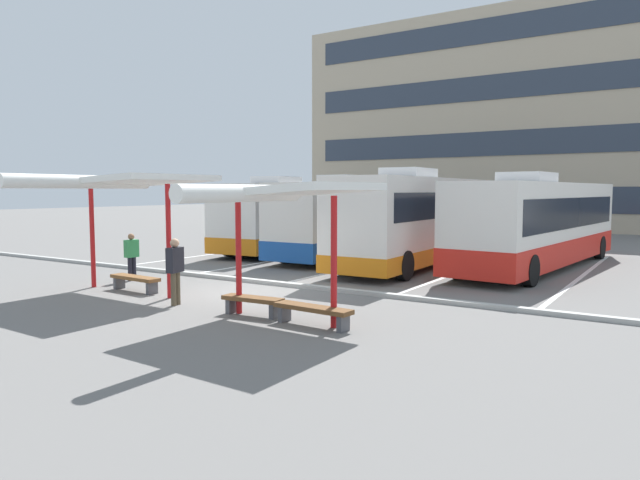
{
  "coord_description": "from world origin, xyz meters",
  "views": [
    {
      "loc": [
        10.88,
        -12.67,
        2.96
      ],
      "look_at": [
        0.37,
        3.67,
        1.29
      ],
      "focal_mm": 32.44,
      "sensor_mm": 36.0,
      "label": 1
    }
  ],
  "objects_px": {
    "waiting_shelter_0": "(119,184)",
    "waiting_shelter_1": "(276,195)",
    "coach_bus_0": "(290,216)",
    "coach_bus_2": "(423,219)",
    "bench_1": "(253,302)",
    "bench_0": "(135,280)",
    "waiting_passenger_0": "(132,254)",
    "coach_bus_3": "(539,225)",
    "coach_bus_1": "(360,219)",
    "waiting_passenger_1": "(175,266)",
    "bench_2": "(313,311)"
  },
  "relations": [
    {
      "from": "coach_bus_1",
      "to": "coach_bus_3",
      "type": "height_order",
      "value": "coach_bus_1"
    },
    {
      "from": "bench_1",
      "to": "bench_0",
      "type": "bearing_deg",
      "value": 172.04
    },
    {
      "from": "waiting_passenger_0",
      "to": "bench_2",
      "type": "bearing_deg",
      "value": -14.28
    },
    {
      "from": "coach_bus_0",
      "to": "coach_bus_2",
      "type": "bearing_deg",
      "value": -10.12
    },
    {
      "from": "waiting_shelter_0",
      "to": "bench_0",
      "type": "xyz_separation_m",
      "value": [
        0.0,
        0.47,
        -2.81
      ]
    },
    {
      "from": "bench_0",
      "to": "bench_1",
      "type": "distance_m",
      "value": 5.07
    },
    {
      "from": "bench_0",
      "to": "waiting_shelter_1",
      "type": "xyz_separation_m",
      "value": [
        5.93,
        -0.96,
        2.51
      ]
    },
    {
      "from": "bench_0",
      "to": "bench_2",
      "type": "xyz_separation_m",
      "value": [
        6.83,
        -0.84,
        0.0
      ]
    },
    {
      "from": "bench_0",
      "to": "waiting_passenger_0",
      "type": "xyz_separation_m",
      "value": [
        -1.78,
        1.35,
        0.54
      ]
    },
    {
      "from": "bench_0",
      "to": "waiting_passenger_1",
      "type": "relative_size",
      "value": 1.09
    },
    {
      "from": "coach_bus_3",
      "to": "waiting_shelter_1",
      "type": "relative_size",
      "value": 2.64
    },
    {
      "from": "coach_bus_3",
      "to": "waiting_passenger_0",
      "type": "height_order",
      "value": "coach_bus_3"
    },
    {
      "from": "coach_bus_0",
      "to": "waiting_shelter_1",
      "type": "distance_m",
      "value": 15.76
    },
    {
      "from": "coach_bus_1",
      "to": "waiting_passenger_0",
      "type": "relative_size",
      "value": 7.67
    },
    {
      "from": "bench_2",
      "to": "waiting_passenger_0",
      "type": "height_order",
      "value": "waiting_passenger_0"
    },
    {
      "from": "coach_bus_1",
      "to": "bench_1",
      "type": "relative_size",
      "value": 7.57
    },
    {
      "from": "waiting_shelter_1",
      "to": "bench_2",
      "type": "height_order",
      "value": "waiting_shelter_1"
    },
    {
      "from": "coach_bus_1",
      "to": "waiting_passenger_1",
      "type": "bearing_deg",
      "value": -82.68
    },
    {
      "from": "coach_bus_2",
      "to": "waiting_passenger_1",
      "type": "height_order",
      "value": "coach_bus_2"
    },
    {
      "from": "coach_bus_2",
      "to": "bench_0",
      "type": "height_order",
      "value": "coach_bus_2"
    },
    {
      "from": "coach_bus_2",
      "to": "waiting_passenger_0",
      "type": "xyz_separation_m",
      "value": [
        -6.36,
        -9.29,
        -0.92
      ]
    },
    {
      "from": "coach_bus_0",
      "to": "waiting_passenger_0",
      "type": "bearing_deg",
      "value": -83.54
    },
    {
      "from": "coach_bus_0",
      "to": "waiting_passenger_1",
      "type": "height_order",
      "value": "coach_bus_0"
    },
    {
      "from": "coach_bus_2",
      "to": "bench_0",
      "type": "relative_size",
      "value": 6.56
    },
    {
      "from": "bench_0",
      "to": "bench_2",
      "type": "bearing_deg",
      "value": -7.04
    },
    {
      "from": "bench_0",
      "to": "waiting_shelter_1",
      "type": "height_order",
      "value": "waiting_shelter_1"
    },
    {
      "from": "waiting_shelter_0",
      "to": "waiting_passenger_0",
      "type": "distance_m",
      "value": 3.41
    },
    {
      "from": "coach_bus_0",
      "to": "coach_bus_2",
      "type": "distance_m",
      "value": 7.69
    },
    {
      "from": "coach_bus_1",
      "to": "bench_0",
      "type": "height_order",
      "value": "coach_bus_1"
    },
    {
      "from": "coach_bus_0",
      "to": "bench_0",
      "type": "bearing_deg",
      "value": -76.03
    },
    {
      "from": "coach_bus_2",
      "to": "bench_1",
      "type": "bearing_deg",
      "value": -87.77
    },
    {
      "from": "coach_bus_1",
      "to": "coach_bus_3",
      "type": "xyz_separation_m",
      "value": [
        7.92,
        -0.22,
        -0.02
      ]
    },
    {
      "from": "coach_bus_1",
      "to": "waiting_shelter_1",
      "type": "height_order",
      "value": "coach_bus_1"
    },
    {
      "from": "bench_1",
      "to": "waiting_shelter_1",
      "type": "bearing_deg",
      "value": -15.79
    },
    {
      "from": "coach_bus_2",
      "to": "coach_bus_3",
      "type": "distance_m",
      "value": 4.41
    },
    {
      "from": "coach_bus_3",
      "to": "waiting_passenger_1",
      "type": "relative_size",
      "value": 7.25
    },
    {
      "from": "waiting_shelter_1",
      "to": "bench_1",
      "type": "distance_m",
      "value": 2.69
    },
    {
      "from": "coach_bus_1",
      "to": "waiting_shelter_1",
      "type": "relative_size",
      "value": 2.5
    },
    {
      "from": "waiting_passenger_1",
      "to": "coach_bus_3",
      "type": "bearing_deg",
      "value": 63.64
    },
    {
      "from": "coach_bus_3",
      "to": "coach_bus_1",
      "type": "bearing_deg",
      "value": 178.4
    },
    {
      "from": "bench_1",
      "to": "waiting_shelter_0",
      "type": "bearing_deg",
      "value": 177.4
    },
    {
      "from": "waiting_passenger_1",
      "to": "waiting_shelter_0",
      "type": "bearing_deg",
      "value": 172.55
    },
    {
      "from": "coach_bus_0",
      "to": "bench_1",
      "type": "relative_size",
      "value": 6.61
    },
    {
      "from": "bench_2",
      "to": "coach_bus_0",
      "type": "bearing_deg",
      "value": 127.4
    },
    {
      "from": "coach_bus_1",
      "to": "coach_bus_3",
      "type": "bearing_deg",
      "value": -1.6
    },
    {
      "from": "bench_0",
      "to": "waiting_shelter_1",
      "type": "distance_m",
      "value": 6.51
    },
    {
      "from": "bench_0",
      "to": "waiting_passenger_0",
      "type": "bearing_deg",
      "value": 142.85
    },
    {
      "from": "coach_bus_2",
      "to": "coach_bus_0",
      "type": "bearing_deg",
      "value": 169.88
    },
    {
      "from": "waiting_shelter_0",
      "to": "waiting_shelter_1",
      "type": "xyz_separation_m",
      "value": [
        5.93,
        -0.48,
        -0.29
      ]
    },
    {
      "from": "coach_bus_2",
      "to": "bench_0",
      "type": "xyz_separation_m",
      "value": [
        -4.58,
        -10.64,
        -1.46
      ]
    }
  ]
}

